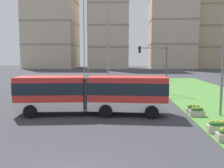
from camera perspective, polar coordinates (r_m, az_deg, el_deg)
name	(u,v)px	position (r m, az deg, el deg)	size (l,w,h in m)	color
articulated_bus	(92,94)	(19.16, -4.76, -2.27)	(12.00, 3.28, 3.00)	red
car_maroon_sedan	(63,86)	(32.38, -11.37, -0.51)	(4.59, 2.47, 1.58)	maroon
flower_planter_2	(217,127)	(15.74, 23.46, -9.20)	(1.10, 0.56, 0.74)	#B7AD9E
flower_planter_3	(197,112)	(19.43, 19.35, -6.17)	(1.10, 0.56, 0.74)	#B7AD9E
flower_planter_4	(193,109)	(20.33, 18.60, -5.60)	(1.10, 0.56, 0.74)	#B7AD9E
traffic_light_far_right	(157,61)	(29.97, 10.50, 5.25)	(3.64, 0.28, 5.85)	#474C51
streetlight_median	(224,45)	(20.01, 24.84, 8.40)	(0.70, 0.28, 9.97)	slate
apartment_tower_west	(52,24)	(111.64, -14.02, 13.48)	(20.90, 19.88, 37.88)	#C6B299
apartment_tower_westcentre	(109,18)	(103.64, -0.63, 15.39)	(16.13, 15.16, 41.99)	#C6B299
apartment_tower_centre	(172,10)	(108.58, 14.04, 16.47)	(18.72, 14.77, 48.27)	#C6B299
apartment_tower_eastcentre	(206,19)	(116.40, 21.28, 14.16)	(18.12, 17.87, 42.75)	tan
transmission_pylon	(97,7)	(66.46, -3.58, 17.70)	(9.00, 6.24, 32.57)	gray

